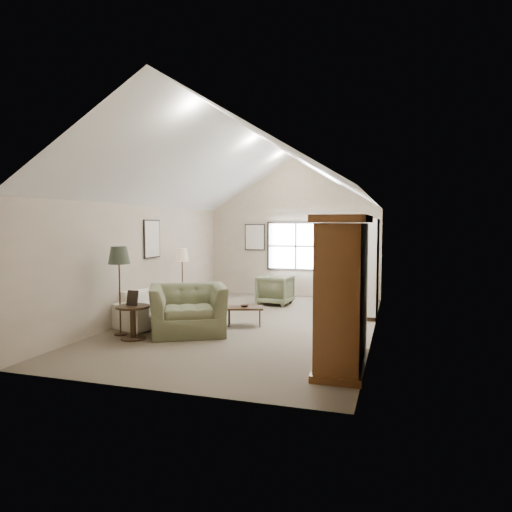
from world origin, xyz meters
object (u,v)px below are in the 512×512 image
(armoire, at_px, (343,293))
(sofa, at_px, (170,305))
(armchair_near, at_px, (188,309))
(side_table, at_px, (133,322))
(side_chair, at_px, (356,280))
(armchair_far, at_px, (275,290))
(coffee_table, at_px, (245,316))

(armoire, relative_size, sofa, 0.90)
(armchair_near, distance_m, side_table, 1.05)
(side_table, distance_m, side_chair, 6.55)
(armchair_near, distance_m, side_chair, 5.54)
(armchair_near, bearing_deg, sofa, 106.31)
(armoire, xyz_separation_m, side_chair, (-0.33, 6.10, -0.54))
(armchair_near, relative_size, armchair_far, 1.69)
(armoire, height_order, armchair_far, armoire)
(side_table, xyz_separation_m, side_chair, (3.49, 5.53, 0.25))
(coffee_table, relative_size, side_chair, 0.69)
(armchair_near, relative_size, side_table, 2.31)
(sofa, height_order, side_table, sofa)
(armchair_far, bearing_deg, coffee_table, 95.24)
(sofa, distance_m, coffee_table, 1.69)
(armoire, height_order, side_table, armoire)
(side_table, bearing_deg, coffee_table, 45.71)
(armoire, height_order, armchair_near, armoire)
(coffee_table, bearing_deg, side_chair, 63.98)
(sofa, bearing_deg, armchair_near, -115.26)
(armoire, height_order, side_chair, armoire)
(armchair_far, bearing_deg, armchair_near, 81.85)
(side_table, bearing_deg, armchair_far, 69.97)
(sofa, xyz_separation_m, armchair_far, (1.65, 2.64, 0.03))
(armoire, distance_m, armchair_far, 5.37)
(armchair_near, height_order, side_table, armchair_near)
(armoire, bearing_deg, sofa, 151.11)
(armchair_near, height_order, side_chair, side_chair)
(armchair_near, relative_size, side_chair, 1.27)
(sofa, bearing_deg, side_table, -155.80)
(sofa, xyz_separation_m, armchair_near, (0.86, -0.89, 0.10))
(armchair_near, height_order, armchair_far, armchair_near)
(armchair_near, xyz_separation_m, side_table, (-0.76, -0.71, -0.15))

